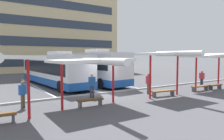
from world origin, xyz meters
TOP-DOWN VIEW (x-y plane):
  - ground_plane at (0.00, 0.00)m, footprint 160.00×160.00m
  - terminal_building at (0.03, 30.61)m, footprint 36.36×10.69m
  - coach_bus_0 at (-2.10, 7.26)m, footprint 3.55×12.40m
  - coach_bus_1 at (1.69, 6.58)m, footprint 3.32×11.49m
  - lane_stripe_0 at (-3.89, 7.80)m, footprint 0.16×14.00m
  - lane_stripe_1 at (0.00, 7.80)m, footprint 0.16×14.00m
  - lane_stripe_2 at (3.89, 7.80)m, footprint 0.16×14.00m
  - waiting_shelter_1 at (-3.03, -2.89)m, footprint 4.39×5.33m
  - bench_1 at (-3.03, -2.70)m, footprint 1.63×0.52m
  - waiting_shelter_2 at (2.95, -3.25)m, footprint 3.86×4.33m
  - bench_2 at (2.95, -2.92)m, footprint 2.03×0.69m
  - waiting_shelter_3 at (8.35, -3.31)m, footprint 4.39×4.78m
  - bench_3 at (7.45, -2.94)m, footprint 2.00×0.46m
  - bench_4 at (9.25, -3.22)m, footprint 1.61×0.48m
  - platform_kerb at (0.00, 0.42)m, footprint 44.00×0.24m
  - waiting_passenger_0 at (9.82, -1.50)m, footprint 0.25×0.46m
  - waiting_passenger_1 at (2.59, -1.68)m, footprint 0.32×0.52m
  - waiting_passenger_2 at (-1.79, -0.55)m, footprint 0.55×0.42m
  - waiting_passenger_3 at (-6.46, -0.94)m, footprint 0.48×0.47m

SIDE VIEW (x-z plane):
  - ground_plane at x=0.00m, z-range 0.00..0.00m
  - lane_stripe_0 at x=-3.89m, z-range 0.00..0.01m
  - lane_stripe_1 at x=0.00m, z-range 0.00..0.01m
  - lane_stripe_2 at x=3.89m, z-range 0.00..0.01m
  - platform_kerb at x=0.00m, z-range 0.00..0.12m
  - bench_4 at x=9.25m, z-range 0.11..0.56m
  - bench_1 at x=-3.03m, z-range 0.11..0.56m
  - bench_2 at x=2.95m, z-range 0.12..0.57m
  - bench_3 at x=7.45m, z-range 0.12..0.57m
  - waiting_passenger_0 at x=9.82m, z-range 0.11..1.67m
  - waiting_passenger_3 at x=-6.46m, z-range 0.11..1.68m
  - waiting_passenger_1 at x=2.59m, z-range 0.13..1.78m
  - waiting_passenger_2 at x=-1.79m, z-range 0.15..1.90m
  - coach_bus_0 at x=-2.10m, z-range -0.13..3.32m
  - coach_bus_1 at x=1.69m, z-range -0.11..3.59m
  - waiting_shelter_1 at x=-3.03m, z-range 1.24..4.12m
  - waiting_shelter_3 at x=8.35m, z-range 1.36..4.62m
  - waiting_shelter_2 at x=2.95m, z-range 1.42..4.77m
  - terminal_building at x=0.03m, z-range -1.36..23.18m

